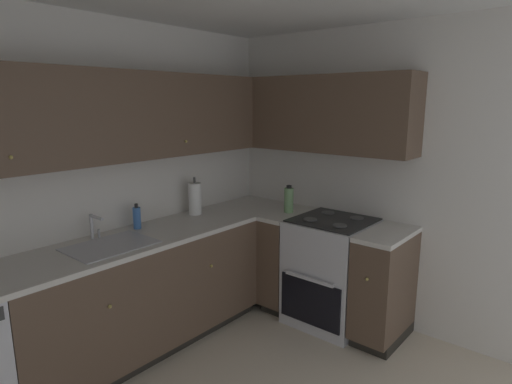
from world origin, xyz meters
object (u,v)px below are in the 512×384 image
at_px(soap_bottle, 137,218).
at_px(paper_towel_roll, 195,199).
at_px(oven_range, 332,270).
at_px(oil_bottle, 289,200).

height_order(soap_bottle, paper_towel_roll, paper_towel_roll).
xyz_separation_m(soap_bottle, paper_towel_roll, (0.58, -0.02, 0.05)).
distance_m(oven_range, paper_towel_roll, 1.31).
bearing_deg(oven_range, oil_bottle, 92.48).
bearing_deg(soap_bottle, oil_bottle, -27.57).
height_order(soap_bottle, oil_bottle, oil_bottle).
bearing_deg(oil_bottle, soap_bottle, 152.43).
xyz_separation_m(soap_bottle, oil_bottle, (1.15, -0.60, 0.03)).
relative_size(oven_range, soap_bottle, 5.31).
relative_size(oven_range, paper_towel_roll, 3.09).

